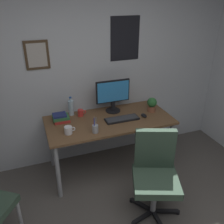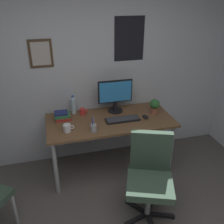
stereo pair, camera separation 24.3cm
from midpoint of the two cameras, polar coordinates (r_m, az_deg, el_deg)
The scene contains 12 objects.
wall_back at distance 3.26m, azimuth -9.64°, elevation 9.63°, with size 4.40×0.10×2.60m.
desk at distance 3.15m, azimuth -2.84°, elevation -3.04°, with size 1.59×0.75×0.75m.
office_chair at distance 2.65m, azimuth 7.35°, elevation -13.51°, with size 0.59×0.60×0.95m.
monitor at distance 3.23m, azimuth -1.95°, elevation 4.04°, with size 0.46×0.20×0.43m.
keyboard at distance 3.09m, azimuth 0.10°, elevation -1.66°, with size 0.43×0.15×0.03m.
computer_mouse at distance 3.18m, azimuth 5.28°, elevation -0.83°, with size 0.06×0.11×0.04m.
water_bottle at distance 3.24m, azimuth -11.64°, elevation 1.02°, with size 0.07×0.07×0.25m.
coffee_mug_near at distance 2.85m, azimuth -12.53°, elevation -4.19°, with size 0.13×0.09×0.09m.
coffee_mug_far at distance 3.22m, azimuth -9.43°, elevation -0.21°, with size 0.11×0.07×0.09m.
potted_plant at distance 3.30m, azimuth 7.17°, elevation 1.79°, with size 0.13×0.13×0.20m.
pen_cup at distance 2.81m, azimuth -6.42°, elevation -3.84°, with size 0.07×0.07×0.20m.
book_stack_left at distance 3.14m, azimuth -14.01°, elevation -1.38°, with size 0.20×0.17×0.10m.
Camera 1 is at (-0.67, -0.90, 2.20)m, focal length 39.30 mm.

